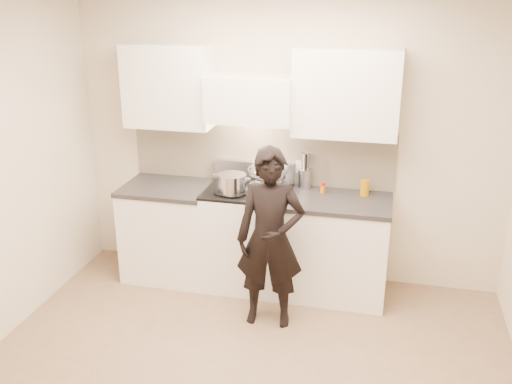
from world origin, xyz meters
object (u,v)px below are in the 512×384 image
stove (248,237)px  wok (267,174)px  utensil_crock (305,177)px  person (270,239)px  counter_right (337,247)px

stove → wok: size_ratio=2.11×
utensil_crock → person: size_ratio=0.22×
counter_right → wok: bearing=168.0°
counter_right → person: person is taller
counter_right → utensil_crock: (-0.35, 0.24, 0.56)m
counter_right → utensil_crock: size_ratio=2.81×
wok → person: (0.19, -0.75, -0.30)m
stove → person: 0.75m
wok → utensil_crock: (0.33, 0.10, -0.04)m
utensil_crock → person: (-0.14, -0.85, -0.26)m
wok → stove: bearing=-136.3°
stove → utensil_crock: utensil_crock is taller
stove → wok: (0.15, 0.14, 0.58)m
person → stove: bearing=114.7°
stove → wok: bearing=43.7°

